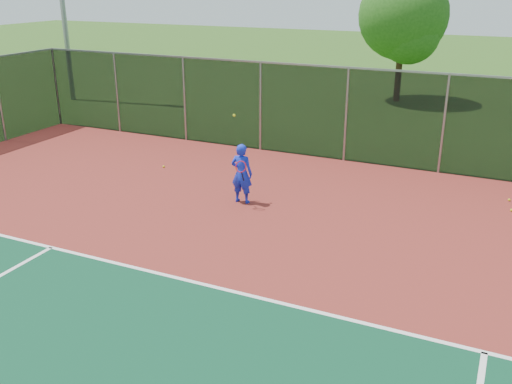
# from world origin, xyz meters

# --- Properties ---
(court_apron) EXTENTS (30.00, 20.00, 0.02)m
(court_apron) POSITION_xyz_m (0.00, 2.00, 0.01)
(court_apron) COLOR maroon
(court_apron) RESTS_ON ground
(fence_back) EXTENTS (30.00, 0.06, 3.03)m
(fence_back) POSITION_xyz_m (0.00, 12.00, 1.56)
(fence_back) COLOR black
(fence_back) RESTS_ON court_apron
(tennis_player) EXTENTS (0.60, 0.62, 2.34)m
(tennis_player) POSITION_xyz_m (-4.39, 7.25, 0.82)
(tennis_player) COLOR #162BD6
(tennis_player) RESTS_ON court_apron
(practice_ball_0) EXTENTS (0.07, 0.07, 0.07)m
(practice_ball_0) POSITION_xyz_m (2.08, 10.31, 0.06)
(practice_ball_0) COLOR #CFD418
(practice_ball_0) RESTS_ON court_apron
(practice_ball_1) EXTENTS (0.07, 0.07, 0.07)m
(practice_ball_1) POSITION_xyz_m (2.16, 9.56, 0.06)
(practice_ball_1) COLOR #CFD418
(practice_ball_1) RESTS_ON court_apron
(practice_ball_2) EXTENTS (0.07, 0.07, 0.07)m
(practice_ball_2) POSITION_xyz_m (-7.92, 8.86, 0.06)
(practice_ball_2) COLOR #CFD418
(practice_ball_2) RESTS_ON court_apron
(tree_back_left) EXTENTS (4.15, 4.15, 6.09)m
(tree_back_left) POSITION_xyz_m (-3.40, 22.47, 3.82)
(tree_back_left) COLOR #361E13
(tree_back_left) RESTS_ON ground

